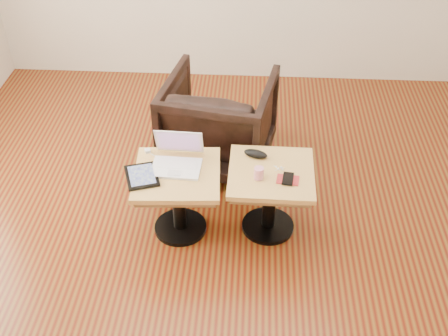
# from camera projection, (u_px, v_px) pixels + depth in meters

# --- Properties ---
(room_shell) EXTENTS (4.52, 4.52, 2.71)m
(room_shell) POSITION_uv_depth(u_px,v_px,m) (216.00, 54.00, 3.05)
(room_shell) COLOR #59160A
(room_shell) RESTS_ON ground
(side_table_left) EXTENTS (0.58, 0.58, 0.50)m
(side_table_left) POSITION_uv_depth(u_px,v_px,m) (178.00, 187.00, 3.68)
(side_table_left) COLOR black
(side_table_left) RESTS_ON ground
(side_table_right) EXTENTS (0.56, 0.56, 0.50)m
(side_table_right) POSITION_uv_depth(u_px,v_px,m) (270.00, 186.00, 3.69)
(side_table_right) COLOR black
(side_table_right) RESTS_ON ground
(laptop) EXTENTS (0.33, 0.31, 0.22)m
(laptop) POSITION_uv_depth(u_px,v_px,m) (177.00, 159.00, 3.64)
(laptop) COLOR white
(laptop) RESTS_ON side_table_left
(tablet) EXTENTS (0.27, 0.30, 0.02)m
(tablet) POSITION_uv_depth(u_px,v_px,m) (142.00, 176.00, 3.56)
(tablet) COLOR black
(tablet) RESTS_ON side_table_left
(charging_adapter) EXTENTS (0.05, 0.05, 0.02)m
(charging_adapter) POSITION_uv_depth(u_px,v_px,m) (148.00, 151.00, 3.77)
(charging_adapter) COLOR white
(charging_adapter) RESTS_ON side_table_left
(glasses_case) EXTENTS (0.18, 0.12, 0.05)m
(glasses_case) POSITION_uv_depth(u_px,v_px,m) (256.00, 154.00, 3.72)
(glasses_case) COLOR black
(glasses_case) RESTS_ON side_table_right
(striped_cup) EXTENTS (0.07, 0.07, 0.08)m
(striped_cup) POSITION_uv_depth(u_px,v_px,m) (259.00, 173.00, 3.53)
(striped_cup) COLOR #ED3D75
(striped_cup) RESTS_ON side_table_right
(earbuds_tangle) EXTENTS (0.07, 0.04, 0.01)m
(earbuds_tangle) POSITION_uv_depth(u_px,v_px,m) (279.00, 168.00, 3.63)
(earbuds_tangle) COLOR white
(earbuds_tangle) RESTS_ON side_table_right
(phone_on_sleeve) EXTENTS (0.15, 0.13, 0.02)m
(phone_on_sleeve) POSITION_uv_depth(u_px,v_px,m) (288.00, 179.00, 3.54)
(phone_on_sleeve) COLOR #A50518
(phone_on_sleeve) RESTS_ON side_table_right
(armchair) EXTENTS (0.92, 0.94, 0.74)m
(armchair) POSITION_uv_depth(u_px,v_px,m) (219.00, 121.00, 4.31)
(armchair) COLOR black
(armchair) RESTS_ON ground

